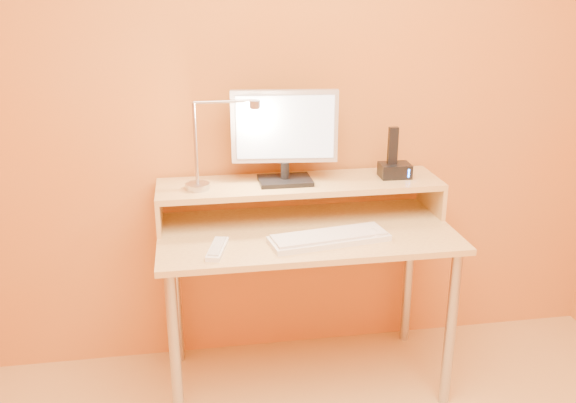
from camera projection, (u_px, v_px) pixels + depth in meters
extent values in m
cube|color=orange|center=(293.00, 88.00, 2.67)|extent=(3.00, 0.04, 2.50)
cylinder|color=#ADADB5|center=(175.00, 355.00, 2.35)|extent=(0.04, 0.04, 0.69)
cylinder|color=#ADADB5|center=(450.00, 330.00, 2.52)|extent=(0.04, 0.04, 0.69)
cylinder|color=#ADADB5|center=(176.00, 293.00, 2.82)|extent=(0.04, 0.04, 0.69)
cylinder|color=#ADADB5|center=(408.00, 276.00, 2.99)|extent=(0.04, 0.04, 0.69)
cube|color=#E1C072|center=(306.00, 233.00, 2.55)|extent=(1.20, 0.60, 0.02)
cube|color=#E1C072|center=(159.00, 210.00, 2.57)|extent=(0.02, 0.30, 0.14)
cube|color=#E1C072|center=(431.00, 195.00, 2.75)|extent=(0.02, 0.30, 0.14)
cube|color=#E1C072|center=(300.00, 185.00, 2.64)|extent=(1.20, 0.30, 0.02)
cube|color=black|center=(285.00, 180.00, 2.62)|extent=(0.22, 0.16, 0.02)
cylinder|color=black|center=(285.00, 170.00, 2.60)|extent=(0.04, 0.04, 0.07)
cube|color=#BABAC0|center=(285.00, 126.00, 2.55)|extent=(0.44, 0.08, 0.30)
cube|color=black|center=(284.00, 125.00, 2.57)|extent=(0.39, 0.06, 0.25)
cube|color=#C7DDF9|center=(285.00, 127.00, 2.53)|extent=(0.40, 0.05, 0.26)
cylinder|color=#ADADB5|center=(198.00, 186.00, 2.53)|extent=(0.10, 0.10, 0.02)
cylinder|color=#ADADB5|center=(195.00, 144.00, 2.47)|extent=(0.01, 0.01, 0.33)
cylinder|color=#ADADB5|center=(224.00, 102.00, 2.44)|extent=(0.24, 0.01, 0.01)
cylinder|color=#ADADB5|center=(255.00, 104.00, 2.46)|extent=(0.04, 0.04, 0.03)
cylinder|color=#FFEAC6|center=(255.00, 108.00, 2.47)|extent=(0.03, 0.03, 0.00)
cube|color=black|center=(395.00, 170.00, 2.69)|extent=(0.13, 0.10, 0.06)
cube|color=black|center=(393.00, 146.00, 2.65)|extent=(0.04, 0.03, 0.16)
cube|color=#2B85EB|center=(409.00, 173.00, 2.64)|extent=(0.01, 0.00, 0.04)
cube|color=silver|center=(329.00, 239.00, 2.43)|extent=(0.49, 0.22, 0.02)
ellipsoid|color=white|center=(373.00, 234.00, 2.46)|extent=(0.07, 0.11, 0.03)
cube|color=silver|center=(217.00, 249.00, 2.34)|extent=(0.10, 0.21, 0.02)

